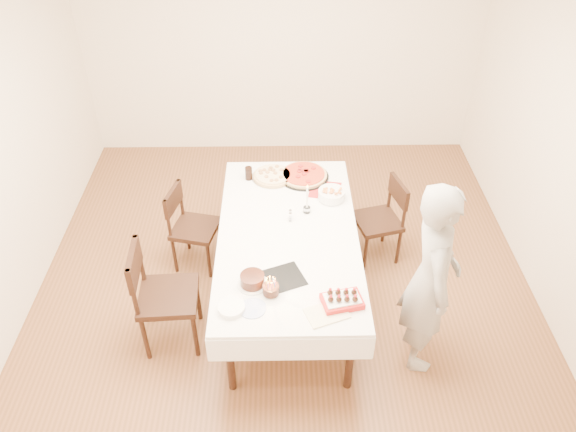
{
  "coord_description": "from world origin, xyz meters",
  "views": [
    {
      "loc": [
        -0.03,
        -3.6,
        3.71
      ],
      "look_at": [
        0.03,
        -0.1,
        0.93
      ],
      "focal_mm": 35.0,
      "sensor_mm": 36.0,
      "label": 1
    }
  ],
  "objects_px": {
    "cola_glass": "(249,173)",
    "layer_cake": "(252,280)",
    "birthday_cake": "(271,286)",
    "chair_left_savory": "(195,228)",
    "taper_candle": "(307,199)",
    "pizza_white": "(273,176)",
    "person": "(431,279)",
    "chair_right_savory": "(377,221)",
    "chair_left_dessert": "(168,296)",
    "dining_table": "(288,266)",
    "pizza_pepperoni": "(304,175)",
    "pasta_bowl": "(332,194)",
    "strawberry_box": "(342,300)"
  },
  "relations": [
    {
      "from": "pizza_white",
      "to": "taper_candle",
      "type": "height_order",
      "value": "taper_candle"
    },
    {
      "from": "strawberry_box",
      "to": "pasta_bowl",
      "type": "bearing_deg",
      "value": 89.0
    },
    {
      "from": "cola_glass",
      "to": "person",
      "type": "bearing_deg",
      "value": -45.46
    },
    {
      "from": "pizza_pepperoni",
      "to": "birthday_cake",
      "type": "xyz_separation_m",
      "value": [
        -0.29,
        -1.49,
        0.06
      ]
    },
    {
      "from": "pasta_bowl",
      "to": "taper_candle",
      "type": "bearing_deg",
      "value": -139.91
    },
    {
      "from": "layer_cake",
      "to": "birthday_cake",
      "type": "xyz_separation_m",
      "value": [
        0.14,
        -0.1,
        0.03
      ]
    },
    {
      "from": "dining_table",
      "to": "pizza_pepperoni",
      "type": "relative_size",
      "value": 4.56
    },
    {
      "from": "chair_left_savory",
      "to": "pizza_pepperoni",
      "type": "xyz_separation_m",
      "value": [
        1.0,
        0.33,
        0.35
      ]
    },
    {
      "from": "chair_left_dessert",
      "to": "person",
      "type": "bearing_deg",
      "value": 171.88
    },
    {
      "from": "chair_left_dessert",
      "to": "cola_glass",
      "type": "height_order",
      "value": "chair_left_dessert"
    },
    {
      "from": "chair_left_savory",
      "to": "birthday_cake",
      "type": "distance_m",
      "value": 1.41
    },
    {
      "from": "pizza_pepperoni",
      "to": "taper_candle",
      "type": "bearing_deg",
      "value": -89.35
    },
    {
      "from": "chair_left_savory",
      "to": "taper_candle",
      "type": "xyz_separation_m",
      "value": [
        1.01,
        -0.2,
        0.48
      ]
    },
    {
      "from": "chair_right_savory",
      "to": "chair_left_dessert",
      "type": "distance_m",
      "value": 2.05
    },
    {
      "from": "taper_candle",
      "to": "layer_cake",
      "type": "xyz_separation_m",
      "value": [
        -0.44,
        -0.86,
        -0.1
      ]
    },
    {
      "from": "pizza_pepperoni",
      "to": "pasta_bowl",
      "type": "xyz_separation_m",
      "value": [
        0.23,
        -0.34,
        0.02
      ]
    },
    {
      "from": "pasta_bowl",
      "to": "taper_candle",
      "type": "height_order",
      "value": "taper_candle"
    },
    {
      "from": "dining_table",
      "to": "pizza_pepperoni",
      "type": "distance_m",
      "value": 0.91
    },
    {
      "from": "taper_candle",
      "to": "pasta_bowl",
      "type": "bearing_deg",
      "value": 40.09
    },
    {
      "from": "cola_glass",
      "to": "layer_cake",
      "type": "xyz_separation_m",
      "value": [
        0.08,
        -1.37,
        -0.02
      ]
    },
    {
      "from": "chair_left_dessert",
      "to": "pizza_white",
      "type": "xyz_separation_m",
      "value": [
        0.82,
        1.24,
        0.28
      ]
    },
    {
      "from": "chair_right_savory",
      "to": "pizza_white",
      "type": "distance_m",
      "value": 1.06
    },
    {
      "from": "layer_cake",
      "to": "taper_candle",
      "type": "bearing_deg",
      "value": 63.12
    },
    {
      "from": "cola_glass",
      "to": "chair_left_dessert",
      "type": "bearing_deg",
      "value": -115.92
    },
    {
      "from": "strawberry_box",
      "to": "person",
      "type": "bearing_deg",
      "value": 14.15
    },
    {
      "from": "chair_right_savory",
      "to": "pasta_bowl",
      "type": "xyz_separation_m",
      "value": [
        -0.45,
        -0.08,
        0.38
      ]
    },
    {
      "from": "person",
      "to": "cola_glass",
      "type": "xyz_separation_m",
      "value": [
        -1.38,
        1.4,
        -0.01
      ]
    },
    {
      "from": "pizza_white",
      "to": "taper_candle",
      "type": "relative_size",
      "value": 1.36
    },
    {
      "from": "dining_table",
      "to": "pizza_white",
      "type": "height_order",
      "value": "pizza_white"
    },
    {
      "from": "layer_cake",
      "to": "pizza_pepperoni",
      "type": "bearing_deg",
      "value": 72.84
    },
    {
      "from": "pasta_bowl",
      "to": "birthday_cake",
      "type": "relative_size",
      "value": 1.77
    },
    {
      "from": "chair_left_savory",
      "to": "layer_cake",
      "type": "bearing_deg",
      "value": 131.92
    },
    {
      "from": "layer_cake",
      "to": "strawberry_box",
      "type": "xyz_separation_m",
      "value": [
        0.64,
        -0.2,
        -0.01
      ]
    },
    {
      "from": "dining_table",
      "to": "birthday_cake",
      "type": "height_order",
      "value": "birthday_cake"
    },
    {
      "from": "chair_left_savory",
      "to": "strawberry_box",
      "type": "xyz_separation_m",
      "value": [
        1.21,
        -1.26,
        0.37
      ]
    },
    {
      "from": "pasta_bowl",
      "to": "cola_glass",
      "type": "relative_size",
      "value": 1.9
    },
    {
      "from": "dining_table",
      "to": "pizza_pepperoni",
      "type": "height_order",
      "value": "pizza_pepperoni"
    },
    {
      "from": "dining_table",
      "to": "pasta_bowl",
      "type": "xyz_separation_m",
      "value": [
        0.39,
        0.47,
        0.42
      ]
    },
    {
      "from": "birthday_cake",
      "to": "layer_cake",
      "type": "bearing_deg",
      "value": 144.94
    },
    {
      "from": "pizza_pepperoni",
      "to": "pasta_bowl",
      "type": "bearing_deg",
      "value": -55.74
    },
    {
      "from": "person",
      "to": "pasta_bowl",
      "type": "height_order",
      "value": "person"
    },
    {
      "from": "chair_right_savory",
      "to": "pasta_bowl",
      "type": "relative_size",
      "value": 3.55
    },
    {
      "from": "chair_left_dessert",
      "to": "chair_left_savory",
      "type": "bearing_deg",
      "value": -99.38
    },
    {
      "from": "chair_right_savory",
      "to": "layer_cake",
      "type": "distance_m",
      "value": 1.63
    },
    {
      "from": "pizza_pepperoni",
      "to": "layer_cake",
      "type": "distance_m",
      "value": 1.46
    },
    {
      "from": "dining_table",
      "to": "person",
      "type": "bearing_deg",
      "value": -30.86
    },
    {
      "from": "chair_right_savory",
      "to": "birthday_cake",
      "type": "relative_size",
      "value": 6.3
    },
    {
      "from": "chair_right_savory",
      "to": "birthday_cake",
      "type": "height_order",
      "value": "birthday_cake"
    },
    {
      "from": "birthday_cake",
      "to": "chair_left_savory",
      "type": "bearing_deg",
      "value": 121.65
    },
    {
      "from": "pizza_white",
      "to": "person",
      "type": "bearing_deg",
      "value": -50.71
    }
  ]
}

